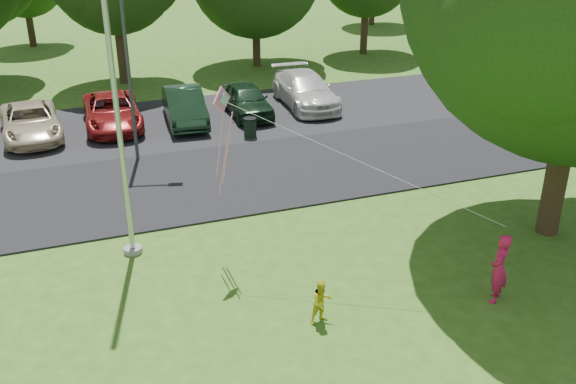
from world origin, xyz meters
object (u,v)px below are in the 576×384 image
object	(u,v)px
flagpole	(116,105)
trash_can	(250,128)
woman	(499,268)
kite	(228,118)
street_lamp	(135,56)
child_yellow	(322,302)

from	to	relation	value
flagpole	trash_can	size ratio (longest dim) A/B	11.94
woman	kite	world-z (taller)	kite
street_lamp	trash_can	bearing A→B (deg)	26.73
trash_can	kite	bearing A→B (deg)	-109.61
flagpole	street_lamp	xyz separation A→B (m)	(1.31, 6.70, -0.35)
flagpole	woman	size ratio (longest dim) A/B	5.72
street_lamp	child_yellow	distance (m)	12.00
child_yellow	kite	size ratio (longest dim) A/B	0.19
street_lamp	woman	size ratio (longest dim) A/B	3.63
trash_can	woman	size ratio (longest dim) A/B	0.48
trash_can	kite	world-z (taller)	kite
street_lamp	woman	bearing A→B (deg)	-46.64
flagpole	street_lamp	world-z (taller)	flagpole
kite	woman	bearing A→B (deg)	-77.14
street_lamp	woman	distance (m)	13.91
kite	trash_can	bearing A→B (deg)	30.17
trash_can	child_yellow	xyz separation A→B (m)	(-2.03, -12.24, 0.12)
trash_can	woman	world-z (taller)	woman
street_lamp	child_yellow	size ratio (longest dim) A/B	5.90
street_lamp	trash_can	distance (m)	5.57
flagpole	child_yellow	bearing A→B (deg)	-51.98
flagpole	child_yellow	distance (m)	6.89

